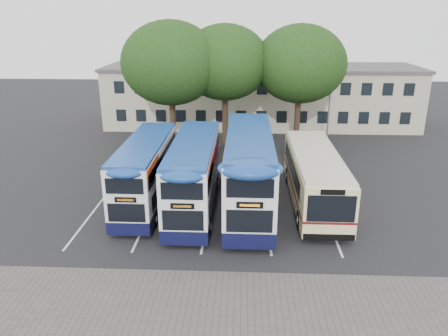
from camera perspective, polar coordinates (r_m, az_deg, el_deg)
ground at (r=22.57m, az=6.79°, el=-10.73°), size 120.00×120.00×0.00m
paving_strip at (r=18.36m, az=1.29°, el=-18.54°), size 40.00×6.00×0.01m
bay_lines at (r=27.02m, az=-1.90°, el=-5.25°), size 14.12×11.00×0.01m
depot_building at (r=47.18m, az=4.77°, el=9.49°), size 32.40×8.40×6.20m
lamp_post at (r=40.65m, az=13.79°, el=10.15°), size 0.25×1.05×9.06m
tree_left at (r=36.51m, az=-6.99°, el=13.43°), size 7.99×7.99×10.95m
tree_mid at (r=37.48m, az=0.15°, el=13.60°), size 7.43×7.43×10.63m
tree_right at (r=37.94m, az=9.93°, el=13.23°), size 7.68×7.68×10.63m
bus_dd_left at (r=27.34m, az=-10.13°, el=-0.19°), size 2.37×9.77×4.07m
bus_dd_mid at (r=26.18m, az=-3.91°, el=-0.53°), size 2.50×10.30×4.29m
bus_dd_right at (r=26.17m, az=3.26°, el=0.02°), size 2.74×11.31×4.71m
bus_single at (r=27.78m, az=11.72°, el=-0.79°), size 2.82×11.07×3.30m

